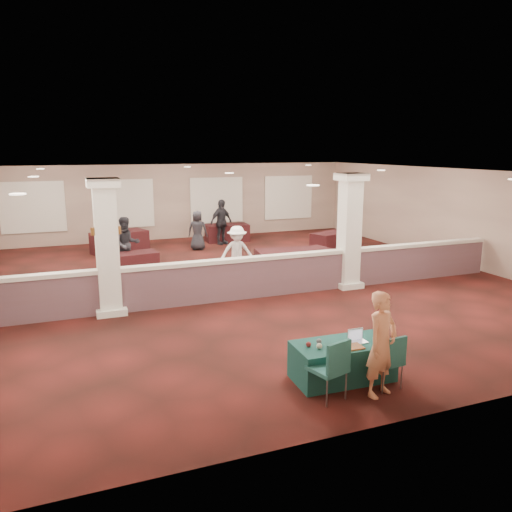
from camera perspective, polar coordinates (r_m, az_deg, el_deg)
name	(u,v)px	position (r m, az deg, el deg)	size (l,w,h in m)	color
ground	(231,284)	(14.56, -2.92, -3.17)	(16.00, 16.00, 0.00)	#421310
wall_back	(172,202)	(21.90, -9.58, 6.13)	(16.00, 0.04, 3.20)	#816659
wall_front	(411,316)	(7.26, 17.29, -6.51)	(16.00, 0.04, 3.20)	#816659
wall_right	(453,216)	(18.33, 21.57, 4.28)	(0.04, 16.00, 3.20)	#816659
ceiling	(229,173)	(14.05, -3.06, 9.51)	(16.00, 16.00, 0.02)	silver
partition_wall	(248,277)	(13.04, -0.88, -2.41)	(15.60, 0.28, 1.10)	brown
column_left	(107,246)	(12.08, -16.67, 1.09)	(0.72, 0.72, 3.20)	silver
column_right	(349,230)	(14.12, 10.62, 2.95)	(0.72, 0.72, 3.20)	silver
sconce_left	(93,231)	(12.00, -18.11, 2.69)	(0.12, 0.12, 0.18)	brown
sconce_right	(118,230)	(12.04, -15.45, 2.89)	(0.12, 0.12, 0.18)	brown
near_table	(342,361)	(8.78, 9.83, -11.74)	(1.68, 0.84, 0.64)	#113E36
conf_chair_main	(389,357)	(8.52, 14.97, -11.13)	(0.50, 0.50, 0.93)	#1C524C
conf_chair_side	(332,365)	(7.95, 8.68, -12.18)	(0.62, 0.63, 1.01)	#1C524C
woman	(382,344)	(8.18, 14.17, -9.75)	(0.61, 0.41, 1.71)	#E69164
far_table_front_left	(132,263)	(16.21, -14.02, -0.76)	(1.59, 0.79, 0.64)	black
far_table_front_center	(289,263)	(15.45, 3.77, -0.75)	(1.97, 0.99, 0.80)	black
far_table_front_right	(303,262)	(15.66, 5.43, -0.68)	(1.87, 0.93, 0.76)	black
far_table_back_left	(120,242)	(19.46, -15.30, 1.54)	(1.98, 0.99, 0.80)	black
far_table_back_center	(227,233)	(21.13, -3.31, 2.66)	(1.77, 0.88, 0.72)	black
far_table_back_right	(331,241)	(19.63, 8.59, 1.73)	(1.64, 0.82, 0.67)	black
attendee_a	(127,244)	(16.38, -14.56, 1.31)	(0.84, 0.46, 1.74)	black
attendee_b	(237,252)	(15.02, -2.18, 0.44)	(1.02, 0.47, 1.59)	silver
attendee_c	(221,222)	(20.38, -4.00, 3.89)	(1.08, 0.51, 1.84)	black
attendee_d	(198,230)	(19.36, -6.69, 2.93)	(0.75, 0.41, 1.53)	black
laptop_base	(358,342)	(8.74, 11.59, -9.58)	(0.29, 0.20, 0.02)	silver
laptop_screen	(355,334)	(8.79, 11.28, -8.72)	(0.29, 0.01, 0.19)	silver
screen_glow	(355,335)	(8.79, 11.30, -8.81)	(0.26, 0.00, 0.17)	silver
knitting	(352,347)	(8.50, 10.90, -10.17)	(0.35, 0.26, 0.03)	orange
yarn_cream	(319,346)	(8.36, 7.25, -10.17)	(0.10, 0.10, 0.10)	beige
yarn_red	(309,344)	(8.41, 6.02, -10.01)	(0.09, 0.09, 0.09)	#5A1C12
yarn_grey	(319,341)	(8.55, 7.21, -9.65)	(0.09, 0.09, 0.09)	#4D4E53
scissors	(381,344)	(8.74, 14.04, -9.72)	(0.11, 0.03, 0.01)	red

